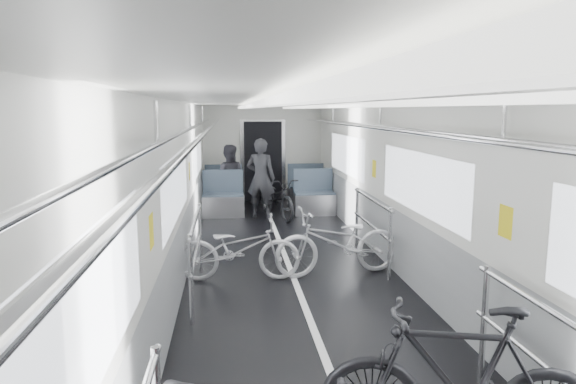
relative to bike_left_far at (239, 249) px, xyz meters
name	(u,v)px	position (x,y,z in m)	size (l,w,h in m)	color
car_shell	(285,186)	(0.75, 1.05, 0.69)	(3.02, 14.01, 2.41)	black
bike_left_far	(239,249)	(0.00, 0.00, 0.00)	(0.58, 1.66, 0.87)	#B0B0B5
bike_right_mid	(338,242)	(1.38, 0.06, 0.04)	(0.63, 1.81, 0.95)	silver
bike_aisle	(277,198)	(0.89, 4.02, 0.00)	(0.58, 1.65, 0.87)	black
person_standing	(261,178)	(0.56, 4.07, 0.42)	(0.62, 0.41, 1.70)	black
person_seated	(229,178)	(-0.12, 4.85, 0.32)	(0.74, 0.58, 1.52)	#2F2E36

